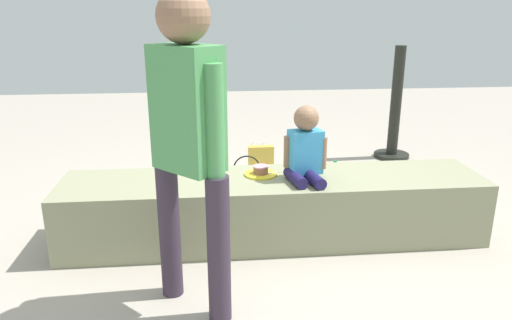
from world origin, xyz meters
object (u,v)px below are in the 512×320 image
at_px(gift_bag, 261,159).
at_px(handbag_black_leather, 247,182).
at_px(cake_plate, 261,172).
at_px(party_cup_red, 179,177).
at_px(water_bottle_near_gift, 335,174).
at_px(adult_standing, 188,129).
at_px(child_seated, 305,148).
at_px(cake_box_white, 185,202).

xyz_separation_m(gift_bag, handbag_black_leather, (-0.19, -0.62, 0.00)).
relative_size(cake_plate, party_cup_red, 1.96).
relative_size(cake_plate, water_bottle_near_gift, 0.96).
height_order(adult_standing, cake_plate, adult_standing).
xyz_separation_m(adult_standing, gift_bag, (0.58, 2.12, -0.83)).
height_order(child_seated, handbag_black_leather, child_seated).
xyz_separation_m(cake_plate, water_bottle_near_gift, (0.75, 0.87, -0.35)).
bearing_deg(gift_bag, cake_plate, -96.23).
bearing_deg(cake_plate, party_cup_red, 120.27).
bearing_deg(child_seated, gift_bag, 95.37).
relative_size(child_seated, gift_bag, 1.61).
xyz_separation_m(adult_standing, cake_box_white, (-0.11, 1.29, -0.91)).
relative_size(gift_bag, party_cup_red, 2.61).
height_order(party_cup_red, cake_box_white, party_cup_red).
bearing_deg(handbag_black_leather, adult_standing, -104.61).
height_order(water_bottle_near_gift, cake_box_white, water_bottle_near_gift).
distance_m(cake_plate, party_cup_red, 1.30).
bearing_deg(cake_plate, cake_box_white, 138.42).
bearing_deg(cake_box_white, water_bottle_near_gift, 16.47).
bearing_deg(party_cup_red, handbag_black_leather, -32.92).
bearing_deg(adult_standing, cake_plate, 61.79).
relative_size(cake_plate, handbag_black_leather, 0.63).
distance_m(adult_standing, cake_plate, 1.05).
relative_size(adult_standing, water_bottle_near_gift, 6.80).
height_order(gift_bag, water_bottle_near_gift, gift_bag).
height_order(gift_bag, cake_box_white, gift_bag).
bearing_deg(adult_standing, gift_bag, 74.80).
relative_size(party_cup_red, handbag_black_leather, 0.32).
bearing_deg(child_seated, adult_standing, -135.27).
bearing_deg(water_bottle_near_gift, cake_box_white, -163.53).
bearing_deg(cake_plate, gift_bag, 83.77).
distance_m(water_bottle_near_gift, handbag_black_leather, 0.81).
distance_m(adult_standing, water_bottle_near_gift, 2.22).
height_order(child_seated, party_cup_red, child_seated).
height_order(child_seated, water_bottle_near_gift, child_seated).
height_order(gift_bag, party_cup_red, gift_bag).
bearing_deg(cake_plate, water_bottle_near_gift, 49.19).
xyz_separation_m(cake_plate, handbag_black_leather, (-0.04, 0.69, -0.32)).
xyz_separation_m(gift_bag, party_cup_red, (-0.77, -0.24, -0.07)).
bearing_deg(handbag_black_leather, cake_plate, -86.54).
distance_m(party_cup_red, handbag_black_leather, 0.70).
height_order(water_bottle_near_gift, handbag_black_leather, handbag_black_leather).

